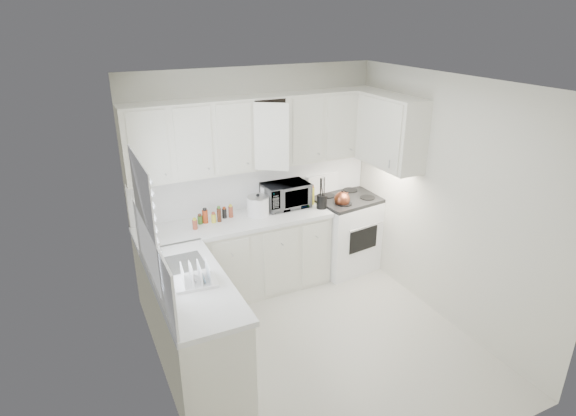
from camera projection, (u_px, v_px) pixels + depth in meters
floor at (318, 345)px, 4.88m from camera, size 3.20×3.20×0.00m
ceiling at (325, 84)px, 3.89m from camera, size 3.20×3.20×0.00m
wall_back at (256, 178)px, 5.72m from camera, size 3.00×0.00×3.00m
wall_front at (444, 324)px, 3.05m from camera, size 3.00×0.00×3.00m
wall_left at (156, 263)px, 3.79m from camera, size 0.00×3.20×3.20m
wall_right at (447, 203)px, 4.98m from camera, size 0.00×3.20×3.20m
window_blinds at (146, 218)px, 3.99m from camera, size 0.06×0.96×1.06m
lower_cabinets_back at (236, 259)px, 5.64m from camera, size 2.22×0.60×0.90m
lower_cabinets_left at (194, 328)px, 4.40m from camera, size 0.60×1.60×0.90m
countertop_back at (235, 222)px, 5.45m from camera, size 2.24×0.64×0.05m
countertop_left at (191, 284)px, 4.22m from camera, size 0.64×1.62×0.05m
backsplash_back at (256, 185)px, 5.74m from camera, size 2.98×0.02×0.55m
backsplash_left at (153, 261)px, 3.99m from camera, size 0.02×1.60×0.55m
upper_cabinets_back at (260, 166)px, 5.51m from camera, size 3.00×0.33×0.80m
upper_cabinets_right at (388, 166)px, 5.53m from camera, size 0.33×0.90×0.80m
sink at (180, 252)px, 4.46m from camera, size 0.42×0.38×0.30m
stove at (346, 223)px, 6.17m from camera, size 0.90×0.77×1.25m
tea_kettle at (342, 198)px, 5.80m from camera, size 0.30×0.28×0.22m
frying_pan at (353, 192)px, 6.25m from camera, size 0.32×0.45×0.04m
microwave at (285, 192)px, 5.75m from camera, size 0.55×0.32×0.37m
rice_cooker at (258, 204)px, 5.55m from camera, size 0.27×0.27×0.26m
paper_towel at (265, 197)px, 5.73m from camera, size 0.12×0.12×0.27m
utensil_crock at (322, 193)px, 5.70m from camera, size 0.14×0.14×0.40m
dish_rack at (195, 274)px, 4.13m from camera, size 0.39×0.31×0.20m
spice_left_0 at (192, 218)px, 5.34m from camera, size 0.06×0.06×0.13m
spice_left_1 at (200, 220)px, 5.29m from camera, size 0.06×0.06×0.13m
spice_left_2 at (205, 216)px, 5.40m from camera, size 0.06×0.06×0.13m
spice_left_3 at (213, 217)px, 5.35m from camera, size 0.06×0.06×0.13m
spice_left_4 at (217, 213)px, 5.46m from camera, size 0.06×0.06×0.13m
spice_left_5 at (226, 215)px, 5.41m from camera, size 0.06×0.06×0.13m
spice_left_6 at (230, 211)px, 5.52m from camera, size 0.06×0.06×0.13m
sauce_right_0 at (304, 195)px, 5.93m from camera, size 0.06×0.06×0.19m
sauce_right_1 at (310, 196)px, 5.90m from camera, size 0.06×0.06×0.19m
sauce_right_2 at (311, 193)px, 5.98m from camera, size 0.06×0.06×0.19m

